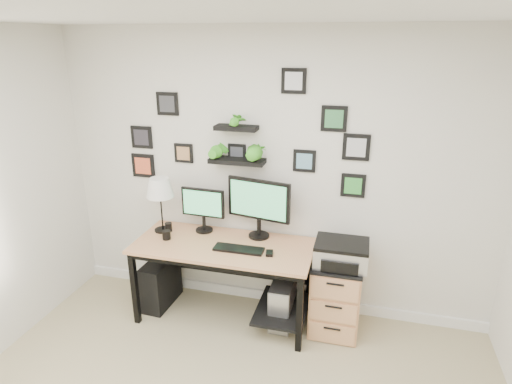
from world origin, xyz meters
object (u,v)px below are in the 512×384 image
(monitor_left, at_px, (203,207))
(pc_tower_black, at_px, (161,282))
(monitor_right, at_px, (259,204))
(file_cabinet, at_px, (336,295))
(desk, at_px, (229,255))
(table_lamp, at_px, (160,189))
(pc_tower_grey, at_px, (283,302))
(printer, at_px, (341,253))
(mug, at_px, (166,235))

(monitor_left, relative_size, pc_tower_black, 0.91)
(monitor_right, height_order, file_cabinet, monitor_right)
(file_cabinet, bearing_deg, desk, -176.59)
(table_lamp, bearing_deg, monitor_left, 12.77)
(desk, xyz_separation_m, pc_tower_grey, (0.51, 0.01, -0.41))
(file_cabinet, height_order, printer, printer)
(desk, bearing_deg, monitor_left, 148.94)
(monitor_left, xyz_separation_m, table_lamp, (-0.38, -0.09, 0.17))
(table_lamp, height_order, pc_tower_black, table_lamp)
(mug, relative_size, pc_tower_grey, 0.20)
(mug, distance_m, file_cabinet, 1.62)
(desk, xyz_separation_m, printer, (1.00, 0.02, 0.15))
(mug, bearing_deg, table_lamp, 125.58)
(mug, xyz_separation_m, file_cabinet, (1.55, 0.13, -0.46))
(pc_tower_grey, bearing_deg, monitor_right, 146.80)
(monitor_left, relative_size, pc_tower_grey, 0.99)
(pc_tower_black, distance_m, file_cabinet, 1.68)
(desk, distance_m, monitor_left, 0.51)
(file_cabinet, bearing_deg, monitor_left, 174.46)
(monitor_right, relative_size, pc_tower_grey, 1.38)
(file_cabinet, bearing_deg, printer, -60.81)
(pc_tower_black, relative_size, file_cabinet, 0.70)
(table_lamp, xyz_separation_m, mug, (0.12, -0.16, -0.38))
(file_cabinet, bearing_deg, table_lamp, 178.73)
(monitor_left, bearing_deg, table_lamp, -167.23)
(pc_tower_grey, distance_m, file_cabinet, 0.49)
(monitor_left, xyz_separation_m, pc_tower_grey, (0.81, -0.17, -0.79))
(monitor_right, distance_m, table_lamp, 0.93)
(table_lamp, distance_m, pc_tower_black, 0.94)
(monitor_right, height_order, printer, monitor_right)
(monitor_right, distance_m, mug, 0.89)
(monitor_right, bearing_deg, mug, -162.14)
(monitor_left, bearing_deg, pc_tower_grey, -11.90)
(mug, xyz_separation_m, printer, (1.57, 0.09, -0.02))
(pc_tower_black, relative_size, pc_tower_grey, 1.09)
(monitor_left, height_order, monitor_right, monitor_right)
(monitor_right, relative_size, printer, 1.34)
(monitor_right, relative_size, pc_tower_black, 1.27)
(monitor_left, xyz_separation_m, monitor_right, (0.53, 0.01, 0.08))
(desk, relative_size, printer, 3.61)
(table_lamp, relative_size, pc_tower_grey, 1.22)
(monitor_right, bearing_deg, file_cabinet, -10.14)
(desk, height_order, mug, mug)
(pc_tower_grey, height_order, file_cabinet, file_cabinet)
(monitor_right, height_order, mug, monitor_right)
(mug, relative_size, pc_tower_black, 0.18)
(pc_tower_black, bearing_deg, mug, -24.49)
(monitor_left, relative_size, table_lamp, 0.81)
(table_lamp, xyz_separation_m, pc_tower_grey, (1.19, -0.08, -0.96))
(table_lamp, height_order, printer, table_lamp)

